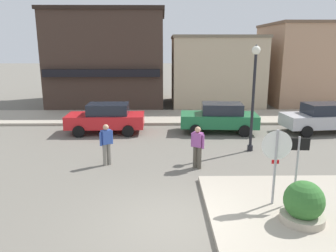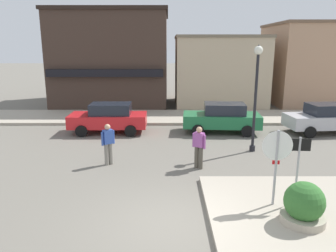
{
  "view_description": "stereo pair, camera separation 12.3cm",
  "coord_description": "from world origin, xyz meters",
  "px_view_note": "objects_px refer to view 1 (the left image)",
  "views": [
    {
      "loc": [
        -0.16,
        -7.66,
        4.49
      ],
      "look_at": [
        0.02,
        4.5,
        1.5
      ],
      "focal_mm": 35.0,
      "sensor_mm": 36.0,
      "label": 1
    },
    {
      "loc": [
        -0.04,
        -7.66,
        4.49
      ],
      "look_at": [
        0.02,
        4.5,
        1.5
      ],
      "focal_mm": 35.0,
      "sensor_mm": 36.0,
      "label": 2
    }
  ],
  "objects_px": {
    "lamp_post": "(254,83)",
    "parked_car_second": "(220,117)",
    "parked_car_third": "(322,118)",
    "one_way_sign": "(297,163)",
    "planter": "(303,206)",
    "pedestrian_crossing_near": "(107,143)",
    "parked_car_nearest": "(106,118)",
    "pedestrian_crossing_far": "(197,146)",
    "stop_sign": "(276,158)"
  },
  "relations": [
    {
      "from": "lamp_post",
      "to": "parked_car_second",
      "type": "distance_m",
      "value": 3.93
    },
    {
      "from": "lamp_post",
      "to": "parked_car_third",
      "type": "relative_size",
      "value": 1.09
    },
    {
      "from": "one_way_sign",
      "to": "lamp_post",
      "type": "relative_size",
      "value": 0.46
    },
    {
      "from": "planter",
      "to": "pedestrian_crossing_near",
      "type": "relative_size",
      "value": 0.76
    },
    {
      "from": "planter",
      "to": "parked_car_third",
      "type": "xyz_separation_m",
      "value": [
        4.87,
        9.26,
        0.25
      ]
    },
    {
      "from": "planter",
      "to": "pedestrian_crossing_near",
      "type": "bearing_deg",
      "value": 141.3
    },
    {
      "from": "one_way_sign",
      "to": "parked_car_nearest",
      "type": "xyz_separation_m",
      "value": [
        -6.68,
        8.37,
        -0.52
      ]
    },
    {
      "from": "parked_car_third",
      "to": "pedestrian_crossing_near",
      "type": "relative_size",
      "value": 2.58
    },
    {
      "from": "parked_car_nearest",
      "to": "pedestrian_crossing_far",
      "type": "xyz_separation_m",
      "value": [
        4.26,
        -5.24,
        0.06
      ]
    },
    {
      "from": "one_way_sign",
      "to": "parked_car_third",
      "type": "distance_m",
      "value": 9.51
    },
    {
      "from": "stop_sign",
      "to": "one_way_sign",
      "type": "distance_m",
      "value": 0.64
    },
    {
      "from": "parked_car_nearest",
      "to": "pedestrian_crossing_near",
      "type": "xyz_separation_m",
      "value": [
        0.82,
        -4.83,
        0.06
      ]
    },
    {
      "from": "parked_car_third",
      "to": "pedestrian_crossing_far",
      "type": "distance_m",
      "value": 8.77
    },
    {
      "from": "one_way_sign",
      "to": "pedestrian_crossing_near",
      "type": "xyz_separation_m",
      "value": [
        -5.86,
        3.54,
        -0.46
      ]
    },
    {
      "from": "one_way_sign",
      "to": "parked_car_second",
      "type": "relative_size",
      "value": 0.51
    },
    {
      "from": "parked_car_third",
      "to": "pedestrian_crossing_near",
      "type": "bearing_deg",
      "value": -155.96
    },
    {
      "from": "pedestrian_crossing_near",
      "to": "pedestrian_crossing_far",
      "type": "height_order",
      "value": "same"
    },
    {
      "from": "pedestrian_crossing_far",
      "to": "parked_car_third",
      "type": "bearing_deg",
      "value": 35.74
    },
    {
      "from": "parked_car_third",
      "to": "pedestrian_crossing_near",
      "type": "xyz_separation_m",
      "value": [
        -10.56,
        -4.71,
        0.06
      ]
    },
    {
      "from": "one_way_sign",
      "to": "pedestrian_crossing_far",
      "type": "height_order",
      "value": "one_way_sign"
    },
    {
      "from": "pedestrian_crossing_near",
      "to": "planter",
      "type": "bearing_deg",
      "value": -38.7
    },
    {
      "from": "one_way_sign",
      "to": "parked_car_nearest",
      "type": "height_order",
      "value": "one_way_sign"
    },
    {
      "from": "parked_car_second",
      "to": "pedestrian_crossing_near",
      "type": "xyz_separation_m",
      "value": [
        -5.15,
        -4.86,
        0.06
      ]
    },
    {
      "from": "parked_car_nearest",
      "to": "pedestrian_crossing_near",
      "type": "bearing_deg",
      "value": -80.34
    },
    {
      "from": "parked_car_second",
      "to": "pedestrian_crossing_far",
      "type": "relative_size",
      "value": 2.55
    },
    {
      "from": "stop_sign",
      "to": "planter",
      "type": "relative_size",
      "value": 1.88
    },
    {
      "from": "planter",
      "to": "pedestrian_crossing_far",
      "type": "bearing_deg",
      "value": 118.47
    },
    {
      "from": "planter",
      "to": "pedestrian_crossing_far",
      "type": "xyz_separation_m",
      "value": [
        -2.25,
        4.14,
        0.31
      ]
    },
    {
      "from": "stop_sign",
      "to": "pedestrian_crossing_near",
      "type": "bearing_deg",
      "value": 145.73
    },
    {
      "from": "parked_car_nearest",
      "to": "pedestrian_crossing_far",
      "type": "distance_m",
      "value": 6.76
    },
    {
      "from": "pedestrian_crossing_near",
      "to": "stop_sign",
      "type": "bearing_deg",
      "value": -34.27
    },
    {
      "from": "parked_car_second",
      "to": "pedestrian_crossing_far",
      "type": "height_order",
      "value": "pedestrian_crossing_far"
    },
    {
      "from": "stop_sign",
      "to": "one_way_sign",
      "type": "xyz_separation_m",
      "value": [
        0.62,
        0.03,
        -0.19
      ]
    },
    {
      "from": "stop_sign",
      "to": "planter",
      "type": "distance_m",
      "value": 1.44
    },
    {
      "from": "parked_car_second",
      "to": "one_way_sign",
      "type": "bearing_deg",
      "value": -85.16
    },
    {
      "from": "stop_sign",
      "to": "planter",
      "type": "height_order",
      "value": "stop_sign"
    },
    {
      "from": "parked_car_third",
      "to": "one_way_sign",
      "type": "bearing_deg",
      "value": -119.66
    },
    {
      "from": "parked_car_third",
      "to": "pedestrian_crossing_far",
      "type": "xyz_separation_m",
      "value": [
        -7.12,
        -5.12,
        0.06
      ]
    },
    {
      "from": "parked_car_nearest",
      "to": "planter",
      "type": "bearing_deg",
      "value": -55.26
    },
    {
      "from": "lamp_post",
      "to": "pedestrian_crossing_near",
      "type": "xyz_separation_m",
      "value": [
        -5.98,
        -1.67,
        -2.09
      ]
    },
    {
      "from": "pedestrian_crossing_far",
      "to": "parked_car_second",
      "type": "bearing_deg",
      "value": 72.02
    },
    {
      "from": "one_way_sign",
      "to": "pedestrian_crossing_far",
      "type": "bearing_deg",
      "value": 127.76
    },
    {
      "from": "pedestrian_crossing_far",
      "to": "stop_sign",
      "type": "bearing_deg",
      "value": -60.27
    },
    {
      "from": "pedestrian_crossing_far",
      "to": "parked_car_nearest",
      "type": "bearing_deg",
      "value": 129.1
    },
    {
      "from": "parked_car_second",
      "to": "pedestrian_crossing_far",
      "type": "xyz_separation_m",
      "value": [
        -1.71,
        -5.27,
        0.06
      ]
    },
    {
      "from": "parked_car_second",
      "to": "parked_car_third",
      "type": "xyz_separation_m",
      "value": [
        5.41,
        -0.15,
        0.0
      ]
    },
    {
      "from": "one_way_sign",
      "to": "parked_car_third",
      "type": "xyz_separation_m",
      "value": [
        4.7,
        8.25,
        -0.52
      ]
    },
    {
      "from": "lamp_post",
      "to": "parked_car_nearest",
      "type": "height_order",
      "value": "lamp_post"
    },
    {
      "from": "lamp_post",
      "to": "parked_car_third",
      "type": "height_order",
      "value": "lamp_post"
    },
    {
      "from": "stop_sign",
      "to": "parked_car_third",
      "type": "relative_size",
      "value": 0.55
    }
  ]
}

